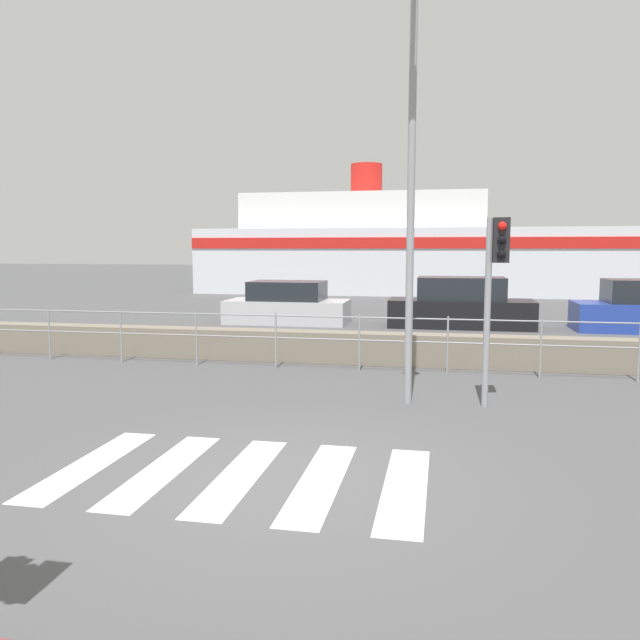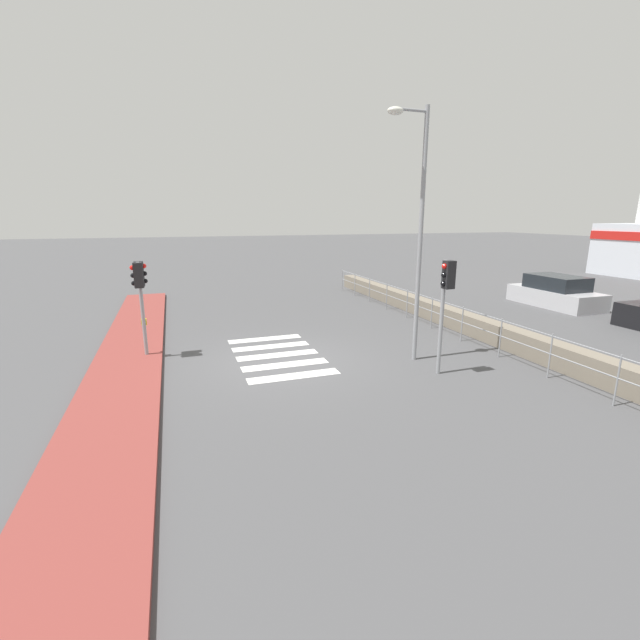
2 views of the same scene
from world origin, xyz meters
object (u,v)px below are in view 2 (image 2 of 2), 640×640
(streetlamp, at_px, (415,212))
(parked_car_silver, at_px, (555,293))
(traffic_light_far, at_px, (445,292))
(traffic_light_near, at_px, (140,284))

(streetlamp, xyz_separation_m, parked_car_silver, (-4.52, 10.22, -3.50))
(traffic_light_far, relative_size, streetlamp, 0.44)
(traffic_light_near, distance_m, traffic_light_far, 8.17)
(traffic_light_near, height_order, streetlamp, streetlamp)
(traffic_light_far, xyz_separation_m, parked_car_silver, (-5.82, 10.05, -1.56))
(parked_car_silver, bearing_deg, traffic_light_near, -83.58)
(traffic_light_far, bearing_deg, streetlamp, -172.39)
(parked_car_silver, bearing_deg, traffic_light_far, -59.92)
(traffic_light_near, height_order, traffic_light_far, traffic_light_far)
(traffic_light_far, distance_m, streetlamp, 2.34)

